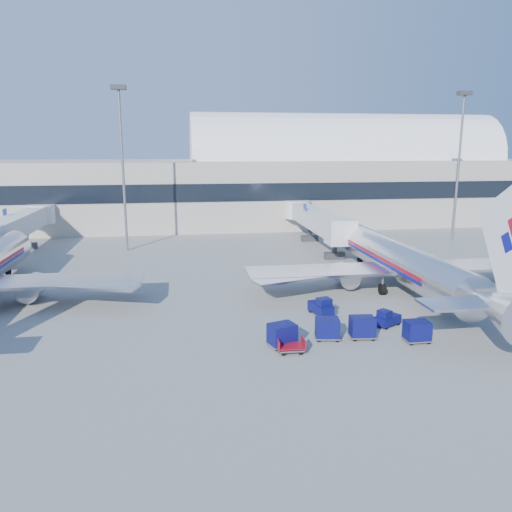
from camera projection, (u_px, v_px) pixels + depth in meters
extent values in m
plane|color=gray|center=(320.00, 309.00, 45.33)|extent=(260.00, 260.00, 0.00)
cube|color=#B2AA9E|center=(112.00, 193.00, 94.53)|extent=(170.00, 28.00, 12.00)
cube|color=black|center=(101.00, 194.00, 80.84)|extent=(170.00, 0.40, 3.00)
cylinder|color=white|center=(342.00, 160.00, 99.81)|extent=(60.00, 18.00, 18.00)
cylinder|color=silver|center=(398.00, 260.00, 51.97)|extent=(3.80, 28.00, 3.80)
sphere|color=silver|center=(353.00, 237.00, 65.50)|extent=(3.72, 3.72, 3.72)
cone|color=silver|center=(499.00, 307.00, 35.46)|extent=(3.80, 6.00, 3.80)
cube|color=maroon|center=(394.00, 256.00, 52.89)|extent=(3.85, 20.16, 0.32)
cube|color=navy|center=(394.00, 259.00, 52.97)|extent=(3.85, 20.16, 0.32)
cube|color=white|center=(511.00, 247.00, 34.04)|extent=(0.35, 7.79, 8.74)
cube|color=silver|center=(495.00, 302.00, 35.90)|extent=(11.00, 3.00, 0.18)
cube|color=silver|center=(402.00, 268.00, 51.13)|extent=(32.00, 5.00, 0.28)
cylinder|color=#B7B7BC|center=(345.00, 275.00, 51.98)|extent=(2.10, 3.80, 2.10)
cylinder|color=#B7B7BC|center=(443.00, 271.00, 53.59)|extent=(2.10, 3.80, 2.10)
cylinder|color=black|center=(360.00, 260.00, 63.12)|extent=(0.40, 0.90, 0.90)
sphere|color=silver|center=(14.00, 246.00, 59.38)|extent=(3.72, 3.72, 3.72)
cylinder|color=#B7B7BC|center=(32.00, 287.00, 47.46)|extent=(2.10, 3.80, 2.10)
cylinder|color=black|center=(8.00, 272.00, 57.00)|extent=(0.40, 0.90, 0.90)
cube|color=silver|center=(315.00, 219.00, 74.58)|extent=(2.70, 24.00, 2.70)
cube|color=silver|center=(341.00, 232.00, 62.79)|extent=(3.40, 3.20, 3.20)
cylinder|color=silver|center=(297.00, 209.00, 85.69)|extent=(4.40, 4.40, 3.00)
cube|color=#2D2D30|center=(335.00, 246.00, 65.39)|extent=(0.50, 0.50, 3.00)
cube|color=#2D2D30|center=(334.00, 256.00, 65.67)|extent=(2.60, 1.00, 0.90)
cube|color=#2D2D30|center=(310.00, 230.00, 77.95)|extent=(0.50, 0.50, 3.00)
cube|color=#2D2D30|center=(309.00, 238.00, 78.23)|extent=(2.60, 1.00, 0.90)
cube|color=navy|center=(305.00, 207.00, 73.97)|extent=(0.12, 1.40, 0.90)
cube|color=silver|center=(18.00, 225.00, 68.46)|extent=(2.70, 24.00, 2.70)
cylinder|color=silver|center=(41.00, 214.00, 79.57)|extent=(4.40, 4.40, 3.00)
cube|color=#2D2D30|center=(26.00, 237.00, 71.82)|extent=(0.50, 0.50, 3.00)
cube|color=#2D2D30|center=(27.00, 246.00, 72.11)|extent=(2.60, 1.00, 0.90)
cube|color=navy|center=(5.00, 212.00, 67.84)|extent=(0.12, 1.40, 0.90)
cylinder|color=slate|center=(123.00, 173.00, 69.07)|extent=(0.36, 0.36, 22.00)
cube|color=#2D2D30|center=(118.00, 87.00, 66.67)|extent=(2.00, 1.20, 0.60)
cylinder|color=slate|center=(458.00, 170.00, 76.36)|extent=(0.36, 0.36, 22.00)
cube|color=#2D2D30|center=(465.00, 93.00, 73.96)|extent=(2.00, 1.20, 0.60)
cube|color=#9E9E96|center=(489.00, 290.00, 49.79)|extent=(3.00, 0.55, 0.90)
cube|color=#090B49|center=(388.00, 320.00, 40.96)|extent=(2.46, 2.05, 0.72)
cube|color=#090B49|center=(384.00, 314.00, 40.55)|extent=(1.23, 1.26, 0.67)
cylinder|color=black|center=(389.00, 319.00, 41.81)|extent=(0.57, 0.45, 0.54)
cube|color=#090B49|center=(470.00, 304.00, 44.94)|extent=(2.52, 2.35, 0.75)
cube|color=#090B49|center=(464.00, 297.00, 45.06)|extent=(1.33, 1.35, 0.70)
cylinder|color=black|center=(480.00, 307.00, 44.98)|extent=(0.58, 0.53, 0.56)
cube|color=#090B49|center=(321.00, 308.00, 43.69)|extent=(1.86, 2.79, 0.83)
cube|color=#090B49|center=(324.00, 303.00, 43.04)|extent=(1.32, 1.24, 0.78)
cylinder|color=black|center=(311.00, 309.00, 44.37)|extent=(0.39, 0.66, 0.62)
cube|color=#090B49|center=(362.00, 326.00, 38.20)|extent=(1.95, 1.58, 1.47)
cube|color=slate|center=(362.00, 335.00, 38.35)|extent=(2.05, 1.64, 0.10)
cylinder|color=black|center=(369.00, 333.00, 38.94)|extent=(0.42, 0.20, 0.41)
cube|color=#090B49|center=(327.00, 328.00, 38.00)|extent=(1.98, 1.65, 1.43)
cube|color=slate|center=(327.00, 337.00, 38.16)|extent=(2.08, 1.72, 0.10)
cylinder|color=black|center=(335.00, 334.00, 38.68)|extent=(0.41, 0.22, 0.39)
cube|color=#090B49|center=(282.00, 334.00, 36.59)|extent=(2.24, 1.97, 1.51)
cube|color=slate|center=(282.00, 344.00, 36.75)|extent=(2.35, 2.06, 0.10)
cylinder|color=black|center=(287.00, 340.00, 37.58)|extent=(0.45, 0.29, 0.42)
cube|color=#090B49|center=(417.00, 330.00, 37.47)|extent=(1.78, 1.39, 1.42)
cube|color=slate|center=(416.00, 339.00, 37.62)|extent=(1.88, 1.44, 0.10)
cylinder|color=black|center=(421.00, 336.00, 38.26)|extent=(0.39, 0.16, 0.39)
cube|color=slate|center=(291.00, 348.00, 35.66)|extent=(1.97, 1.37, 0.11)
cube|color=maroon|center=(291.00, 346.00, 35.63)|extent=(1.97, 1.42, 0.07)
cylinder|color=black|center=(298.00, 347.00, 36.23)|extent=(0.36, 0.15, 0.35)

